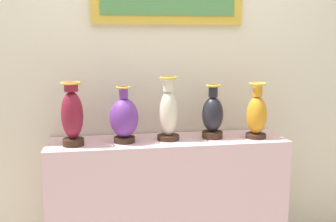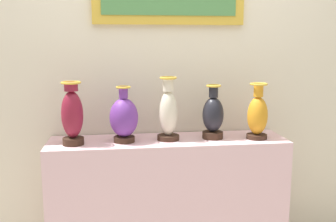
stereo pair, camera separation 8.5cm
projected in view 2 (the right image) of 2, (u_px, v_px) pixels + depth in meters
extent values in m
cube|color=beige|center=(168.00, 202.00, 2.65)|extent=(1.56, 0.39, 0.87)
cube|color=beige|center=(163.00, 51.00, 2.72)|extent=(3.57, 0.10, 2.88)
cylinder|color=#382319|center=(73.00, 141.00, 2.44)|extent=(0.13, 0.13, 0.04)
ellipsoid|color=maroon|center=(72.00, 115.00, 2.41)|extent=(0.13, 0.13, 0.29)
cylinder|color=maroon|center=(71.00, 87.00, 2.38)|extent=(0.08, 0.08, 0.05)
torus|color=gold|center=(71.00, 83.00, 2.38)|extent=(0.12, 0.12, 0.01)
cylinder|color=#382319|center=(124.00, 139.00, 2.51)|extent=(0.13, 0.13, 0.04)
ellipsoid|color=#6B3393|center=(124.00, 118.00, 2.48)|extent=(0.18, 0.18, 0.25)
cylinder|color=#6B3393|center=(123.00, 93.00, 2.45)|extent=(0.06, 0.06, 0.07)
torus|color=gold|center=(123.00, 87.00, 2.45)|extent=(0.10, 0.10, 0.01)
cylinder|color=#382319|center=(168.00, 137.00, 2.56)|extent=(0.14, 0.14, 0.03)
ellipsoid|color=beige|center=(168.00, 113.00, 2.53)|extent=(0.12, 0.12, 0.29)
cylinder|color=beige|center=(168.00, 85.00, 2.50)|extent=(0.07, 0.07, 0.09)
torus|color=gold|center=(168.00, 78.00, 2.49)|extent=(0.11, 0.11, 0.02)
cylinder|color=#382319|center=(213.00, 135.00, 2.60)|extent=(0.14, 0.14, 0.04)
ellipsoid|color=black|center=(213.00, 115.00, 2.58)|extent=(0.14, 0.14, 0.23)
cylinder|color=black|center=(214.00, 92.00, 2.55)|extent=(0.06, 0.06, 0.08)
torus|color=gold|center=(214.00, 86.00, 2.54)|extent=(0.10, 0.10, 0.02)
cylinder|color=#382319|center=(257.00, 136.00, 2.59)|extent=(0.13, 0.13, 0.03)
ellipsoid|color=orange|center=(257.00, 116.00, 2.57)|extent=(0.13, 0.13, 0.25)
cylinder|color=orange|center=(258.00, 90.00, 2.54)|extent=(0.06, 0.06, 0.08)
torus|color=gold|center=(259.00, 84.00, 2.53)|extent=(0.12, 0.12, 0.01)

